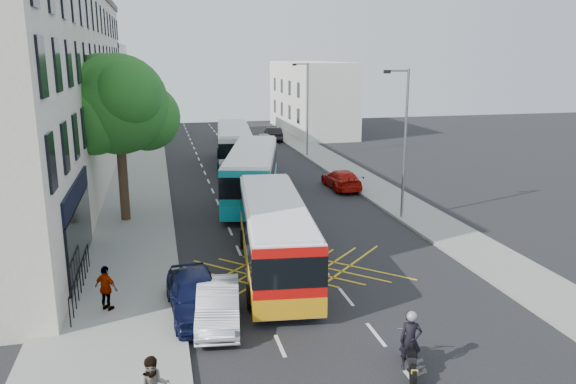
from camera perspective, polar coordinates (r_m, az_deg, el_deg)
ground at (r=19.07m, az=8.93°, el=-14.13°), size 120.00×120.00×0.00m
pavement_left at (r=31.83m, az=-16.12°, el=-2.78°), size 5.00×70.00×0.15m
pavement_right at (r=34.76m, az=11.21°, el=-1.11°), size 3.00×70.00×0.15m
terrace_main at (r=40.75m, az=-24.00°, el=9.69°), size 8.30×45.00×13.50m
terrace_far at (r=71.02m, az=-19.45°, el=9.95°), size 8.00×20.00×10.00m
building_right at (r=66.10m, az=2.32°, el=9.61°), size 6.00×18.00×8.00m
street_tree at (r=30.66m, az=-16.92°, el=8.41°), size 6.30×5.70×8.80m
lamp_near at (r=30.65m, az=11.66°, el=5.56°), size 1.45×0.15×8.00m
lamp_far at (r=49.40m, az=1.89°, el=8.89°), size 1.45×0.15×8.00m
railings at (r=22.59m, az=-20.37°, el=-8.26°), size 0.08×5.60×1.14m
bus_near at (r=23.43m, az=-1.37°, el=-4.31°), size 3.66×10.95×3.02m
bus_mid at (r=34.62m, az=-3.65°, el=1.87°), size 5.34×11.90×3.26m
bus_far at (r=46.20m, az=-5.49°, el=4.78°), size 3.75×11.37×3.14m
motorbike at (r=16.85m, az=12.31°, el=-14.84°), size 0.83×2.09×1.90m
parked_car_blue at (r=20.08m, az=-9.39°, el=-10.20°), size 2.10×4.62×1.54m
parked_car_silver at (r=19.46m, az=-7.11°, el=-11.26°), size 1.91×4.20×1.34m
red_hatchback at (r=38.08m, az=5.45°, el=1.30°), size 1.83×4.47×1.30m
distant_car_grey at (r=58.77m, az=-5.74°, el=5.72°), size 2.18×4.61×1.27m
distant_car_silver at (r=56.19m, az=-2.54°, el=5.40°), size 1.86×3.85×1.27m
distant_car_dark at (r=59.32m, az=-1.50°, el=5.92°), size 1.77×4.34×1.40m
pedestrian_far at (r=20.80m, az=-17.98°, el=-9.28°), size 0.99×0.89×1.62m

